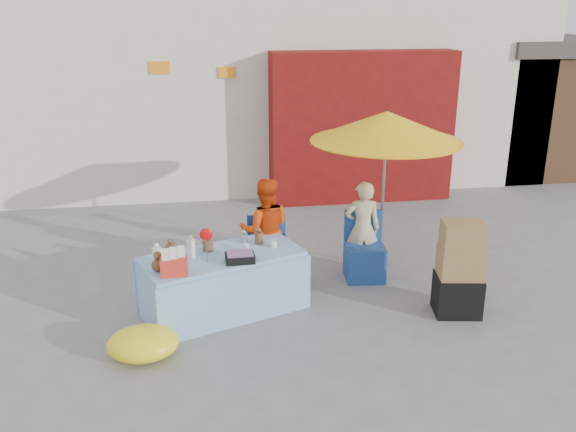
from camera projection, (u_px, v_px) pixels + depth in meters
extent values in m
plane|color=slate|center=(269.00, 319.00, 6.81)|extent=(80.00, 80.00, 0.00)
cube|color=silver|center=(224.00, 60.00, 12.60)|extent=(12.00, 5.00, 4.50)
cube|color=maroon|center=(362.00, 127.00, 10.63)|extent=(3.20, 0.60, 2.60)
cube|color=#4C331E|center=(533.00, 110.00, 12.99)|extent=(2.60, 3.00, 2.40)
cube|color=#3F3833|center=(542.00, 45.00, 12.55)|extent=(2.80, 3.20, 0.30)
cube|color=orange|center=(160.00, 67.00, 10.03)|extent=(0.32, 0.04, 0.20)
cube|color=orange|center=(227.00, 72.00, 10.23)|extent=(0.28, 0.04, 0.18)
cube|color=#85ADD5|center=(223.00, 283.00, 6.90)|extent=(1.92, 1.34, 0.69)
cube|color=#85ADD5|center=(238.00, 299.00, 6.57)|extent=(1.70, 0.65, 0.65)
cube|color=#85ADD5|center=(209.00, 272.00, 7.24)|extent=(1.70, 0.65, 0.65)
cylinder|color=white|center=(157.00, 255.00, 6.55)|extent=(0.13, 0.13, 0.17)
cylinder|color=brown|center=(171.00, 250.00, 6.71)|extent=(0.14, 0.14, 0.15)
cylinder|color=white|center=(191.00, 249.00, 6.68)|extent=(0.12, 0.12, 0.20)
cylinder|color=brown|center=(208.00, 245.00, 6.87)|extent=(0.15, 0.15, 0.13)
cylinder|color=#B2B2B7|center=(244.00, 238.00, 7.10)|extent=(0.11, 0.11, 0.11)
cylinder|color=brown|center=(259.00, 238.00, 7.07)|extent=(0.13, 0.13, 0.14)
cylinder|color=white|center=(246.00, 248.00, 6.86)|extent=(0.10, 0.10, 0.08)
cylinder|color=white|center=(274.00, 244.00, 6.97)|extent=(0.10, 0.10, 0.08)
sphere|color=brown|center=(158.00, 265.00, 6.33)|extent=(0.14, 0.14, 0.14)
ellipsoid|color=red|center=(206.00, 234.00, 6.45)|extent=(0.15, 0.09, 0.14)
cube|color=red|center=(174.00, 267.00, 6.22)|extent=(0.31, 0.22, 0.19)
cube|color=black|center=(240.00, 258.00, 6.58)|extent=(0.37, 0.32, 0.08)
cube|color=navy|center=(267.00, 268.00, 7.57)|extent=(0.52, 0.51, 0.45)
cube|color=navy|center=(266.00, 230.00, 7.64)|extent=(0.48, 0.09, 0.40)
cube|color=navy|center=(364.00, 262.00, 7.76)|extent=(0.52, 0.51, 0.45)
cube|color=navy|center=(363.00, 225.00, 7.83)|extent=(0.48, 0.09, 0.40)
imported|color=#DB3E0B|center=(265.00, 231.00, 7.57)|extent=(0.70, 0.57, 1.34)
imported|color=#C1B788|center=(362.00, 229.00, 7.77)|extent=(0.48, 0.34, 1.25)
cylinder|color=gray|center=(383.00, 196.00, 7.83)|extent=(0.04, 0.04, 2.00)
cone|color=#FFB40D|center=(387.00, 126.00, 7.54)|extent=(1.90, 1.90, 0.38)
cylinder|color=#FFB40D|center=(386.00, 141.00, 7.60)|extent=(1.90, 1.90, 0.02)
cube|color=black|center=(457.00, 295.00, 6.88)|extent=(0.56, 0.49, 0.45)
cube|color=olive|center=(461.00, 262.00, 6.75)|extent=(0.53, 0.44, 0.35)
cube|color=olive|center=(462.00, 235.00, 6.62)|extent=(0.49, 0.40, 0.31)
ellipsoid|color=yellow|center=(143.00, 343.00, 6.02)|extent=(0.83, 0.74, 0.32)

